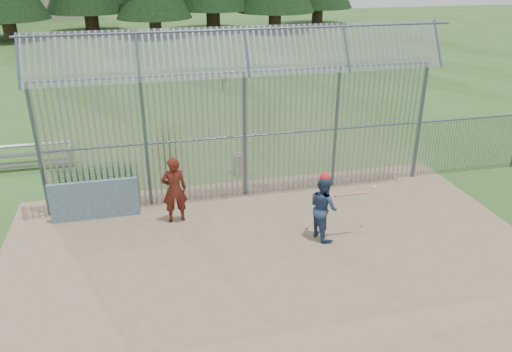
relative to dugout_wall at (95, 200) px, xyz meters
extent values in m
plane|color=#2D511E|center=(4.60, -2.90, -0.62)|extent=(120.00, 120.00, 0.00)
cube|color=#756047|center=(4.60, -3.40, -0.61)|extent=(14.00, 10.00, 0.02)
cube|color=#38566B|center=(0.00, 0.00, 0.00)|extent=(2.50, 0.12, 1.20)
imported|color=navy|center=(6.08, -2.51, 0.30)|extent=(0.87, 1.01, 1.80)
imported|color=maroon|center=(2.26, -0.66, 0.39)|extent=(0.73, 0.49, 1.98)
imported|color=slate|center=(6.34, 14.36, -0.11)|extent=(0.63, 0.55, 1.02)
sphere|color=red|center=(6.08, -2.51, 1.18)|extent=(0.29, 0.29, 0.29)
cylinder|color=#AA7F4C|center=(6.78, -2.66, 0.69)|extent=(0.85, 0.07, 0.07)
sphere|color=#AA7F4C|center=(6.35, -2.66, 0.69)|extent=(0.09, 0.09, 0.09)
sphere|color=white|center=(7.58, -2.42, 0.69)|extent=(0.09, 0.09, 0.09)
cylinder|color=gray|center=(4.79, 2.29, -0.27)|extent=(0.52, 0.52, 0.70)
cylinder|color=#9EA0A5|center=(4.79, 2.29, 0.10)|extent=(0.56, 0.56, 0.05)
sphere|color=#9EA0A5|center=(4.79, 2.29, 0.15)|extent=(0.10, 0.10, 0.10)
cube|color=gray|center=(-2.53, 4.39, -0.42)|extent=(3.00, 0.25, 0.05)
cube|color=gray|center=(-2.53, 4.74, -0.17)|extent=(3.00, 0.25, 0.05)
cube|color=slate|center=(-2.53, 5.09, 0.08)|extent=(3.00, 0.25, 0.05)
cube|color=gray|center=(-1.13, 4.74, -0.27)|extent=(0.06, 0.90, 0.70)
cylinder|color=#47566B|center=(-1.40, 0.60, 1.38)|extent=(0.10, 0.10, 4.00)
cylinder|color=#47566B|center=(1.60, 0.60, 1.38)|extent=(0.10, 0.10, 4.00)
cylinder|color=#47566B|center=(4.60, 0.60, 1.38)|extent=(0.10, 0.10, 4.00)
cylinder|color=#47566B|center=(7.60, 0.60, 1.38)|extent=(0.10, 0.10, 4.00)
cylinder|color=#47566B|center=(10.60, 0.60, 1.38)|extent=(0.10, 0.10, 4.00)
cylinder|color=#47566B|center=(4.60, 0.60, 3.38)|extent=(12.00, 0.07, 0.07)
cylinder|color=#47566B|center=(4.60, 0.60, 1.38)|extent=(12.00, 0.06, 0.06)
cube|color=gray|center=(4.60, 0.60, 1.38)|extent=(12.00, 0.02, 4.00)
cube|color=gray|center=(4.60, 0.23, 4.03)|extent=(12.00, 0.77, 1.31)
cylinder|color=#47566B|center=(10.60, 0.60, 0.38)|extent=(0.08, 0.08, 2.00)
cylinder|color=#332319|center=(-9.40, 37.10, 0.91)|extent=(1.19, 1.19, 3.06)
cylinder|color=#332319|center=(-2.40, 40.10, 1.09)|extent=(1.33, 1.33, 3.42)
cylinder|color=#332319|center=(3.60, 36.10, 0.82)|extent=(1.12, 1.12, 2.88)
cylinder|color=#332319|center=(9.60, 39.10, 1.18)|extent=(1.40, 1.40, 3.60)
cylinder|color=#332319|center=(15.60, 37.10, 1.00)|extent=(1.26, 1.26, 3.24)
cylinder|color=#332319|center=(21.60, 41.10, 0.91)|extent=(1.19, 1.19, 3.06)
camera|label=1|loc=(1.57, -13.66, 6.52)|focal=35.00mm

